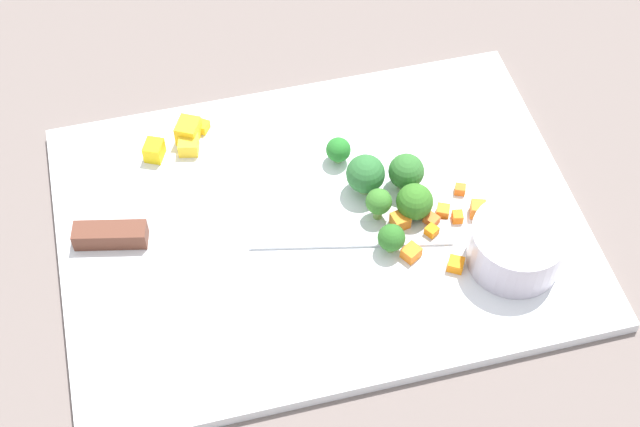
{
  "coord_description": "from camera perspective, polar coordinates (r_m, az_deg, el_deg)",
  "views": [
    {
      "loc": [
        0.13,
        0.51,
        0.71
      ],
      "look_at": [
        0.0,
        0.0,
        0.02
      ],
      "focal_mm": 52.77,
      "sensor_mm": 36.0,
      "label": 1
    }
  ],
  "objects": [
    {
      "name": "prep_bowl",
      "position": [
        0.84,
        11.82,
        -1.95
      ],
      "size": [
        0.08,
        0.08,
        0.04
      ],
      "primitive_type": "cylinder",
      "color": "#BDB5C5",
      "rests_on": "cutting_board"
    },
    {
      "name": "carrot_dice_6",
      "position": [
        0.88,
        9.55,
        0.25
      ],
      "size": [
        0.02,
        0.02,
        0.01
      ],
      "primitive_type": "cube",
      "rotation": [
        0.0,
        0.0,
        2.81
      ],
      "color": "orange",
      "rests_on": "cutting_board"
    },
    {
      "name": "ground_plane",
      "position": [
        0.88,
        0.0,
        -0.87
      ],
      "size": [
        4.0,
        4.0,
        0.0
      ],
      "primitive_type": "plane",
      "color": "#6F635E"
    },
    {
      "name": "broccoli_floret_4",
      "position": [
        0.86,
        3.58,
        0.69
      ],
      "size": [
        0.02,
        0.02,
        0.03
      ],
      "color": "#87B855",
      "rests_on": "cutting_board"
    },
    {
      "name": "pepper_dice_1",
      "position": [
        0.93,
        -7.98,
        4.12
      ],
      "size": [
        0.02,
        0.02,
        0.02
      ],
      "primitive_type": "cube",
      "rotation": [
        0.0,
        0.0,
        1.34
      ],
      "color": "yellow",
      "rests_on": "cutting_board"
    },
    {
      "name": "pepper_dice_0",
      "position": [
        0.94,
        -7.16,
        5.25
      ],
      "size": [
        0.02,
        0.02,
        0.01
      ],
      "primitive_type": "cube",
      "rotation": [
        0.0,
        0.0,
        2.54
      ],
      "color": "yellow",
      "rests_on": "cutting_board"
    },
    {
      "name": "broccoli_floret_5",
      "position": [
        0.9,
        1.12,
        3.87
      ],
      "size": [
        0.02,
        0.02,
        0.03
      ],
      "color": "#86AF6B",
      "rests_on": "cutting_board"
    },
    {
      "name": "carrot_dice_1",
      "position": [
        0.84,
        5.55,
        -2.39
      ],
      "size": [
        0.02,
        0.02,
        0.01
      ],
      "primitive_type": "cube",
      "rotation": [
        0.0,
        0.0,
        2.11
      ],
      "color": "orange",
      "rests_on": "cutting_board"
    },
    {
      "name": "carrot_dice_5",
      "position": [
        0.9,
        8.48,
        1.49
      ],
      "size": [
        0.01,
        0.01,
        0.01
      ],
      "primitive_type": "cube",
      "rotation": [
        0.0,
        0.0,
        1.17
      ],
      "color": "orange",
      "rests_on": "cutting_board"
    },
    {
      "name": "broccoli_floret_0",
      "position": [
        0.87,
        2.78,
        2.39
      ],
      "size": [
        0.04,
        0.04,
        0.04
      ],
      "color": "#87B467",
      "rests_on": "cutting_board"
    },
    {
      "name": "carrot_dice_8",
      "position": [
        0.87,
        8.33,
        -0.2
      ],
      "size": [
        0.01,
        0.01,
        0.01
      ],
      "primitive_type": "cube",
      "rotation": [
        0.0,
        0.0,
        2.96
      ],
      "color": "orange",
      "rests_on": "cutting_board"
    },
    {
      "name": "pepper_dice_3",
      "position": [
        0.93,
        -7.99,
        4.96
      ],
      "size": [
        0.03,
        0.03,
        0.02
      ],
      "primitive_type": "cube",
      "rotation": [
        0.0,
        0.0,
        1.09
      ],
      "color": "yellow",
      "rests_on": "cutting_board"
    },
    {
      "name": "carrot_dice_9",
      "position": [
        0.88,
        7.47,
        0.15
      ],
      "size": [
        0.02,
        0.02,
        0.01
      ],
      "primitive_type": "cube",
      "rotation": [
        0.0,
        0.0,
        2.71
      ],
      "color": "orange",
      "rests_on": "cutting_board"
    },
    {
      "name": "chef_knife",
      "position": [
        0.86,
        -7.29,
        -1.3
      ],
      "size": [
        0.34,
        0.1,
        0.02
      ],
      "rotation": [
        0.0,
        0.0,
        2.93
      ],
      "color": "silver",
      "rests_on": "cutting_board"
    },
    {
      "name": "carrot_dice_4",
      "position": [
        0.86,
        6.78,
        -1.11
      ],
      "size": [
        0.01,
        0.01,
        0.01
      ],
      "primitive_type": "cube",
      "rotation": [
        0.0,
        0.0,
        2.14
      ],
      "color": "orange",
      "rests_on": "cutting_board"
    },
    {
      "name": "carrot_dice_7",
      "position": [
        0.87,
        6.77,
        -0.43
      ],
      "size": [
        0.02,
        0.02,
        0.01
      ],
      "primitive_type": "cube",
      "rotation": [
        0.0,
        0.0,
        0.6
      ],
      "color": "orange",
      "rests_on": "cutting_board"
    },
    {
      "name": "broccoli_floret_1",
      "position": [
        0.88,
        5.25,
        2.54
      ],
      "size": [
        0.03,
        0.03,
        0.04
      ],
      "color": "#83B458",
      "rests_on": "cutting_board"
    },
    {
      "name": "carrot_dice_0",
      "position": [
        0.86,
        4.88,
        -0.48
      ],
      "size": [
        0.02,
        0.02,
        0.02
      ],
      "primitive_type": "cube",
      "rotation": [
        0.0,
        0.0,
        1.75
      ],
      "color": "orange",
      "rests_on": "cutting_board"
    },
    {
      "name": "carrot_dice_2",
      "position": [
        0.84,
        8.24,
        -3.08
      ],
      "size": [
        0.02,
        0.02,
        0.01
      ],
      "primitive_type": "cube",
      "rotation": [
        0.0,
        0.0,
        1.04
      ],
      "color": "orange",
      "rests_on": "cutting_board"
    },
    {
      "name": "carrot_dice_3",
      "position": [
        0.88,
        6.12,
        0.54
      ],
      "size": [
        0.02,
        0.02,
        0.01
      ],
      "primitive_type": "cube",
      "rotation": [
        0.0,
        0.0,
        1.18
      ],
      "color": "orange",
      "rests_on": "cutting_board"
    },
    {
      "name": "broccoli_floret_3",
      "position": [
        0.86,
        5.75,
        0.7
      ],
      "size": [
        0.03,
        0.03,
        0.04
      ],
      "color": "#8DC05D",
      "rests_on": "cutting_board"
    },
    {
      "name": "pepper_dice_2",
      "position": [
        0.92,
        -10.03,
        3.79
      ],
      "size": [
        0.02,
        0.02,
        0.02
      ],
      "primitive_type": "cube",
      "rotation": [
        0.0,
        0.0,
        2.71
      ],
      "color": "yellow",
      "rests_on": "cutting_board"
    },
    {
      "name": "cutting_board",
      "position": [
        0.87,
        0.0,
        -0.63
      ],
      "size": [
        0.48,
        0.35,
        0.01
      ],
      "primitive_type": "cube",
      "color": "white",
      "rests_on": "ground_plane"
    },
    {
      "name": "broccoli_floret_2",
      "position": [
        0.84,
        4.35,
        -1.5
      ],
      "size": [
        0.03,
        0.03,
        0.03
      ],
      "color": "#89C062",
      "rests_on": "cutting_board"
    }
  ]
}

